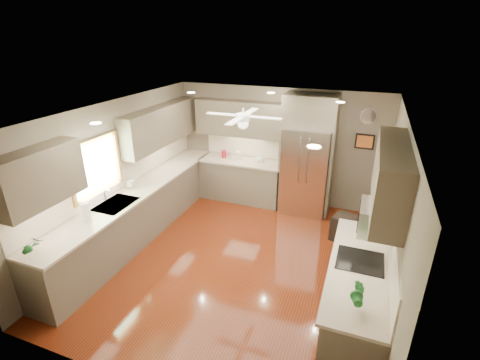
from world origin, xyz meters
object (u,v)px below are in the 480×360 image
Objects in this scene: canister_b at (229,156)px; canister_c at (238,156)px; potted_plant_right at (357,294)px; stool at (344,228)px; bowl at (260,161)px; refrigerator at (307,158)px; soap_bottle at (132,182)px; canister_a at (224,154)px; paper_towel at (86,212)px; potted_plant_left at (32,245)px; microwave at (377,219)px.

canister_c reaches higher than canister_b.
potted_plant_right reaches higher than stool.
bowl is 0.08× the size of refrigerator.
soap_bottle is at bearing -143.75° from refrigerator.
canister_c is at bearing -2.94° from canister_a.
potted_plant_right reaches higher than soap_bottle.
canister_c is at bearing 70.76° from paper_towel.
potted_plant_left is at bearing -100.41° from canister_a.
potted_plant_left is 4.25m from microwave.
potted_plant_left is 4.94m from stool.
canister_b is 4.71m from potted_plant_right.
refrigerator is at bearing 50.62° from paper_towel.
canister_a is 4.83m from potted_plant_right.
microwave is 1.08× the size of stool.
stool is (2.78, -0.95, -0.78)m from canister_a.
potted_plant_left is (-0.93, -4.22, 0.10)m from canister_b.
potted_plant_left is 1.71× the size of bowl.
soap_bottle is 0.64× the size of paper_towel.
microwave is (1.33, -2.71, 0.29)m from refrigerator.
microwave is at bearing -63.91° from refrigerator.
soap_bottle reaches higher than canister_b.
soap_bottle is (-1.05, -2.06, 0.03)m from canister_b.
refrigerator is at bearing 116.09° from microwave.
canister_b is at bearing -14.06° from canister_a.
paper_towel is at bearing -106.25° from canister_b.
soap_bottle is at bearing 94.25° from paper_towel.
potted_plant_left is (0.12, -2.17, 0.06)m from soap_bottle.
microwave is at bearing -49.62° from bowl.
potted_plant_left reaches higher than canister_c.
paper_towel reaches higher than canister_c.
canister_a is 4.25m from microwave.
stool is (-0.40, 1.83, -1.24)m from microwave.
bowl is 0.38× the size of stool.
canister_a is at bearing 138.90° from microwave.
stool is at bearing -25.56° from bowl.
paper_towel is at bearing -172.25° from microwave.
canister_b is 3.42m from paper_towel.
bowl is at bearing 1.14° from canister_b.
refrigerator is at bearing 136.35° from stool.
potted_plant_left is at bearing -104.85° from canister_c.
canister_a is 3.04m from stool.
microwave is at bearing -9.49° from soap_bottle.
soap_bottle is 4.17m from microwave.
potted_plant_right is (2.92, -3.70, 0.08)m from canister_b.
canister_c is 0.57× the size of potted_plant_left.
potted_plant_left reaches higher than potted_plant_right.
canister_c is at bearing 59.06° from soap_bottle.
microwave is at bearing 7.75° from paper_towel.
paper_towel reaches higher than soap_bottle.
soap_bottle is 1.06× the size of bowl.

